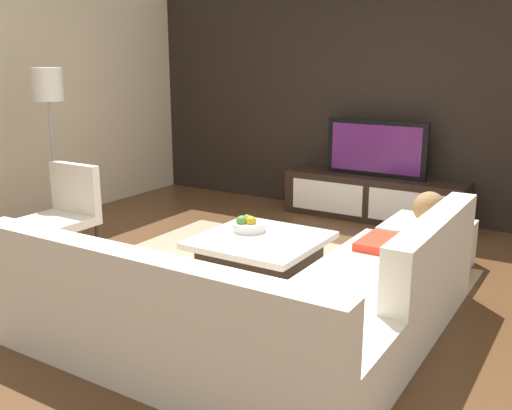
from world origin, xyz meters
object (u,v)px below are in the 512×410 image
Objects in this scene: television at (376,149)px; decorative_ball at (430,208)px; floor_lamp at (48,97)px; media_console at (373,198)px; sectional_couch at (267,308)px; accent_chair_near at (65,208)px; fruit_bowl at (248,225)px; coffee_table at (261,258)px; ottoman at (427,246)px.

decorative_ball is at bearing -52.40° from television.
media_console is at bearing 41.82° from floor_lamp.
accent_chair_near is at bearing 168.56° from sectional_couch.
decorative_ball is (1.25, 0.95, 0.11)m from fruit_bowl.
fruit_bowl is at bearing -97.38° from television.
coffee_table is 3.46× the size of fruit_bowl.
television is 1.32× the size of accent_chair_near.
ottoman is (0.96, -1.25, -0.61)m from television.
sectional_couch is 2.53× the size of coffee_table.
floor_lamp is (-0.69, 0.48, 0.93)m from accent_chair_near.
media_console is 2.34× the size of accent_chair_near.
television is 2.38m from coffee_table.
media_console reaches higher than ottoman.
media_console reaches higher than coffee_table.
coffee_table is 1.53m from decorative_ball.
television reaches higher than decorative_ball.
sectional_couch is 2.81× the size of accent_chair_near.
ottoman is at bearing 77.73° from sectional_couch.
sectional_couch is at bearing -56.69° from coffee_table.
floor_lamp is 3.78m from decorative_ball.
ottoman is at bearing -52.39° from media_console.
television is at bearing 99.23° from sectional_couch.
decorative_ball is (0.00, 0.00, 0.34)m from ottoman.
ottoman is at bearing 0.00° from decorative_ball.
floor_lamp is (-2.56, -2.29, 0.61)m from television.
fruit_bowl is at bearing -97.38° from media_console.
floor_lamp is at bearing -177.69° from fruit_bowl.
coffee_table is 1.38× the size of ottoman.
television is at bearing 87.51° from coffee_table.
accent_chair_near is at bearing -165.09° from coffee_table.
decorative_ball reaches higher than coffee_table.
television is 3.34m from sectional_couch.
media_console is 2.11× the size of coffee_table.
sectional_couch reaches higher than decorative_ball.
decorative_ball is at bearing 16.43° from floor_lamp.
floor_lamp is 6.07× the size of fruit_bowl.
television is 1.19× the size of coffee_table.
decorative_ball is at bearing 24.83° from accent_chair_near.
television is at bearing 127.60° from decorative_ball.
fruit_bowl is at bearing 16.42° from accent_chair_near.
accent_chair_near is at bearing -160.26° from fruit_bowl.
sectional_couch is 2.05m from ottoman.
coffee_table is at bearing -135.51° from decorative_ball.
accent_chair_near is at bearing -151.85° from ottoman.
fruit_bowl is at bearing 152.17° from coffee_table.
television is at bearing 52.64° from accent_chair_near.
fruit_bowl is (-0.81, 1.05, 0.15)m from sectional_couch.
ottoman is 2.50× the size of fruit_bowl.
coffee_table is 2.75m from floor_lamp.
floor_lamp reaches higher than coffee_table.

